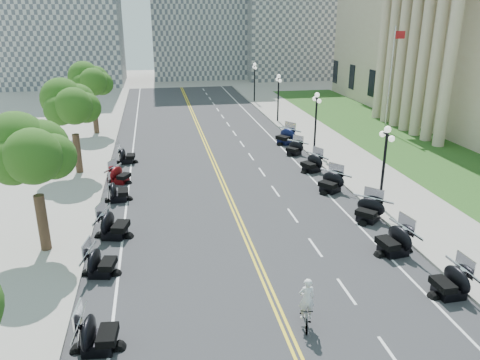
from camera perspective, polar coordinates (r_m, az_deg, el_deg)
ground at (r=23.26m, az=1.61°, el=-8.89°), size 160.00×160.00×0.00m
road at (r=32.25m, az=-2.06°, el=-0.48°), size 16.00×90.00×0.01m
centerline_yellow_a at (r=32.23m, az=-2.27°, el=-0.48°), size 0.12×90.00×0.00m
centerline_yellow_b at (r=32.26m, az=-1.85°, el=-0.46°), size 0.12×90.00×0.00m
edge_line_north at (r=33.71m, az=8.76°, el=0.21°), size 0.12×90.00×0.00m
edge_line_south at (r=32.02m, az=-13.47°, el=-1.17°), size 0.12×90.00×0.00m
lane_dash_4 at (r=17.98m, az=18.01°, el=-19.65°), size 0.12×2.00×0.00m
lane_dash_5 at (r=20.85m, az=12.84°, el=-13.07°), size 0.12×2.00×0.00m
lane_dash_6 at (r=24.05m, az=9.16°, el=-8.10°), size 0.12×2.00×0.00m
lane_dash_7 at (r=27.46m, az=6.44°, el=-4.30°), size 0.12×2.00×0.00m
lane_dash_8 at (r=31.01m, az=4.34°, el=-1.35°), size 0.12×2.00×0.00m
lane_dash_9 at (r=34.66m, az=2.69°, el=0.98°), size 0.12×2.00×0.00m
lane_dash_10 at (r=38.38m, az=1.35°, el=2.87°), size 0.12×2.00×0.00m
lane_dash_11 at (r=42.15m, az=0.25°, el=4.42°), size 0.12×2.00×0.00m
lane_dash_12 at (r=45.96m, az=-0.68°, el=5.72°), size 0.12×2.00×0.00m
lane_dash_13 at (r=49.80m, az=-1.46°, el=6.81°), size 0.12×2.00×0.00m
lane_dash_14 at (r=53.66m, az=-2.14°, el=7.75°), size 0.12×2.00×0.00m
lane_dash_15 at (r=57.54m, az=-2.73°, el=8.56°), size 0.12×2.00×0.00m
lane_dash_16 at (r=61.44m, az=-3.24°, el=9.27°), size 0.12×2.00×0.00m
lane_dash_17 at (r=65.35m, az=-3.70°, el=9.89°), size 0.12×2.00×0.00m
lane_dash_18 at (r=69.27m, az=-4.10°, el=10.44°), size 0.12×2.00×0.00m
lane_dash_19 at (r=73.20m, az=-4.46°, el=10.93°), size 0.12×2.00×0.00m
sidewalk_north at (r=35.20m, az=15.09°, el=0.71°), size 5.00×90.00×0.15m
sidewalk_south at (r=32.53m, az=-20.69°, el=-1.49°), size 5.00×90.00×0.15m
lawn at (r=45.16m, az=18.93°, el=4.44°), size 9.00×60.00×0.10m
distant_block_a at (r=83.11m, az=-21.18°, el=19.78°), size 18.00×14.00×26.00m
distant_block_c at (r=88.94m, az=7.23°, el=19.50°), size 20.00×14.00×22.00m
street_lamp_2 at (r=28.52m, az=17.09°, el=1.41°), size 0.50×1.20×4.90m
street_lamp_3 at (r=39.15m, az=9.20°, el=6.88°), size 0.50×1.20×4.90m
street_lamp_4 at (r=50.39m, az=4.68°, el=9.91°), size 0.50×1.20×4.90m
street_lamp_5 at (r=61.92m, az=1.78°, el=11.80°), size 0.50×1.20×4.90m
flagpole at (r=47.92m, az=17.83°, el=11.45°), size 1.10×0.20×10.00m
tree_2 at (r=23.56m, az=-23.94°, el=2.26°), size 4.80×4.80×9.20m
tree_3 at (r=35.02m, az=-19.76°, el=8.07°), size 4.80×4.80×9.20m
tree_4 at (r=46.74m, az=-17.61°, el=10.98°), size 4.80×4.80×9.20m
motorcycle_n_4 at (r=21.57m, az=24.26°, el=-11.11°), size 2.11×2.11×1.43m
motorcycle_n_5 at (r=24.05m, az=18.27°, el=-6.87°), size 2.51×2.51×1.55m
motorcycle_n_6 at (r=27.34m, az=15.42°, el=-3.42°), size 2.92×2.92×1.45m
motorcycle_n_7 at (r=31.19m, az=10.99°, el=-0.15°), size 2.90×2.90×1.46m
motorcycle_n_8 at (r=34.97m, az=8.73°, el=2.15°), size 2.66×2.66×1.43m
motorcycle_n_9 at (r=39.01m, az=6.64°, el=3.97°), size 2.53×2.53×1.26m
motorcycle_n_10 at (r=42.22m, az=5.57°, el=5.42°), size 3.04×3.04×1.54m
motorcycle_s_4 at (r=17.71m, az=-16.98°, el=-17.32°), size 2.23×2.23×1.44m
motorcycle_s_5 at (r=22.08m, az=-16.62°, el=-9.45°), size 2.28×2.28×1.36m
motorcycle_s_6 at (r=25.35m, az=-15.14°, el=-5.14°), size 2.69×2.69×1.55m
motorcycle_s_7 at (r=30.14m, az=-14.66°, el=-1.24°), size 2.06×2.06×1.37m
motorcycle_s_8 at (r=33.28m, az=-14.44°, el=0.72°), size 2.52×2.52×1.30m
motorcycle_s_9 at (r=37.63m, az=-13.67°, el=3.01°), size 2.04×2.04×1.35m
bicycle at (r=18.36m, az=8.01°, el=-16.01°), size 0.81×1.64×0.95m
cyclist_rider at (r=17.62m, az=8.22°, el=-12.52°), size 0.62×0.40×1.69m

